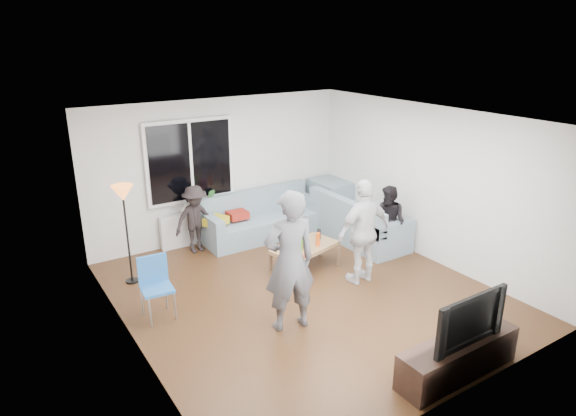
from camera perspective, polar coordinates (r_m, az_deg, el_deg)
floor at (r=7.66m, az=1.83°, el=-9.68°), size 5.00×5.50×0.04m
ceiling at (r=6.80m, az=2.07°, el=10.21°), size 5.00×5.50×0.04m
wall_back at (r=9.43m, az=-7.72°, el=4.39°), size 5.00×0.04×2.60m
wall_front at (r=5.28m, az=19.54°, el=-8.76°), size 5.00×0.04×2.60m
wall_left at (r=6.14m, az=-17.83°, el=-4.58°), size 0.04×5.50×2.60m
wall_right at (r=8.75m, az=15.66°, el=2.67°), size 0.04×5.50×2.60m
window_frame at (r=9.07m, az=-11.00°, el=5.25°), size 1.62×0.06×1.47m
window_glass at (r=9.03m, az=-10.90°, el=5.20°), size 1.50×0.02×1.35m
window_mullion at (r=9.02m, az=-10.88°, el=5.18°), size 0.05×0.03×1.35m
radiator at (r=9.40m, az=-10.43°, el=-2.16°), size 1.30×0.12×0.62m
potted_plant at (r=9.32m, az=-8.80°, el=1.01°), size 0.25×0.22×0.38m
vase at (r=9.18m, az=-11.50°, el=-0.11°), size 0.19×0.19×0.17m
sofa_back_section at (r=9.53m, az=-2.91°, el=-0.81°), size 2.30×0.85×0.85m
sofa_right_section at (r=9.44m, az=8.02°, el=-1.17°), size 2.00×0.85×0.85m
sofa_corner at (r=10.44m, az=5.26°, el=0.94°), size 0.85×0.85×0.85m
cushion_yellow at (r=9.07m, az=-8.13°, el=-1.46°), size 0.48×0.45×0.14m
cushion_red at (r=9.33m, az=-5.71°, el=-0.77°), size 0.36×0.30×0.13m
coffee_table at (r=8.32m, az=1.92°, el=-5.55°), size 1.21×0.85×0.40m
pitcher at (r=8.17m, az=1.62°, el=-3.84°), size 0.17×0.17×0.17m
side_chair at (r=7.06m, az=-14.55°, el=-8.89°), size 0.44×0.44×0.86m
floor_lamp at (r=8.02m, az=-17.68°, el=-2.97°), size 0.32×0.32×1.56m
player_left at (r=6.41m, az=0.19°, el=-6.05°), size 0.76×0.57×1.89m
player_right at (r=7.74m, az=8.56°, el=-2.67°), size 0.97×0.41×1.65m
spectator_right at (r=8.85m, az=11.34°, el=-1.47°), size 0.58×0.68×1.23m
spectator_back at (r=8.95m, az=-10.40°, el=-1.24°), size 0.80×0.49×1.21m
tv_console at (r=6.23m, az=18.64°, el=-15.67°), size 1.60×0.40×0.44m
television at (r=5.96m, az=19.18°, el=-11.51°), size 1.05×0.14×0.61m
bottle_e at (r=8.49m, az=3.50°, el=-2.91°), size 0.07×0.07×0.18m
bottle_d at (r=8.21m, az=3.39°, el=-3.56°), size 0.07×0.07×0.22m
bottle_b at (r=8.02m, az=1.43°, el=-3.97°), size 0.08×0.08×0.26m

